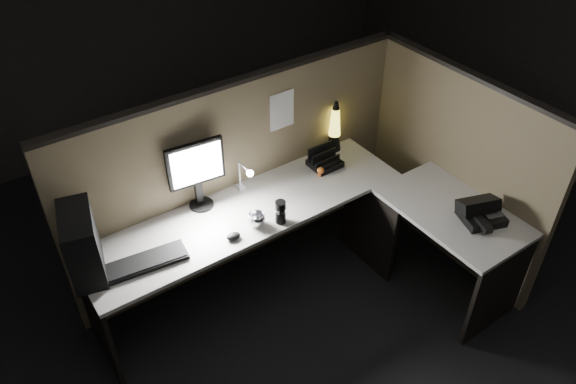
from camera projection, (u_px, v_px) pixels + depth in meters
floor at (315, 327)px, 3.95m from camera, size 6.00×6.00×0.00m
room_shell at (325, 131)px, 2.94m from camera, size 6.00×6.00×6.00m
partition_back at (241, 177)px, 4.08m from camera, size 2.66×0.06×1.50m
partition_right at (454, 170)px, 4.14m from camera, size 0.06×1.66×1.50m
desk at (316, 236)px, 3.83m from camera, size 2.60×1.60×0.73m
pc_tower at (82, 244)px, 3.25m from camera, size 0.27×0.44×0.42m
monitor at (196, 169)px, 3.67m from camera, size 0.39×0.17×0.50m
keyboard at (146, 262)px, 3.41m from camera, size 0.53×0.23×0.02m
mouse at (234, 236)px, 3.58m from camera, size 0.10×0.07×0.04m
clip_lamp at (245, 178)px, 3.86m from camera, size 0.05×0.20×0.25m
organizer at (324, 161)px, 4.20m from camera, size 0.22×0.20×0.17m
lava_lamp at (335, 130)px, 4.29m from camera, size 0.11×0.11×0.42m
travel_mug at (281, 212)px, 3.67m from camera, size 0.08×0.08×0.17m
steel_mug at (257, 220)px, 3.67m from camera, size 0.14×0.14×0.09m
figurine at (321, 171)px, 4.10m from camera, size 0.05×0.05×0.05m
pinned_paper at (282, 110)px, 3.92m from camera, size 0.20×0.00×0.28m
desk_phone at (480, 212)px, 3.71m from camera, size 0.32×0.32×0.16m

